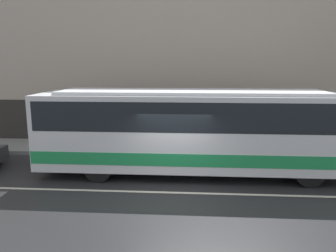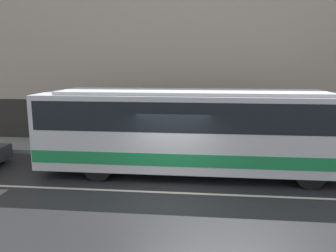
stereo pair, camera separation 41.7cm
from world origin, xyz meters
name	(u,v)px [view 2 (the right image)]	position (x,y,z in m)	size (l,w,h in m)	color
ground_plane	(171,193)	(0.00, 0.00, 0.00)	(60.00, 60.00, 0.00)	#262628
sidewalk	(181,149)	(0.00, 5.28, 0.09)	(60.00, 2.57, 0.18)	gray
building_facade	(183,59)	(0.00, 6.71, 4.39)	(60.00, 0.35, 9.11)	#B7A899
lane_stripe	(171,193)	(0.00, 0.00, 0.00)	(54.00, 0.14, 0.01)	beige
transit_bus	(191,128)	(0.57, 1.97, 1.80)	(11.37, 2.59, 3.20)	silver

